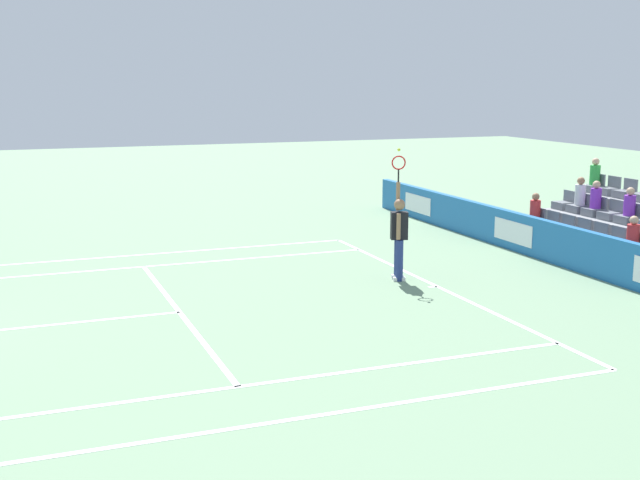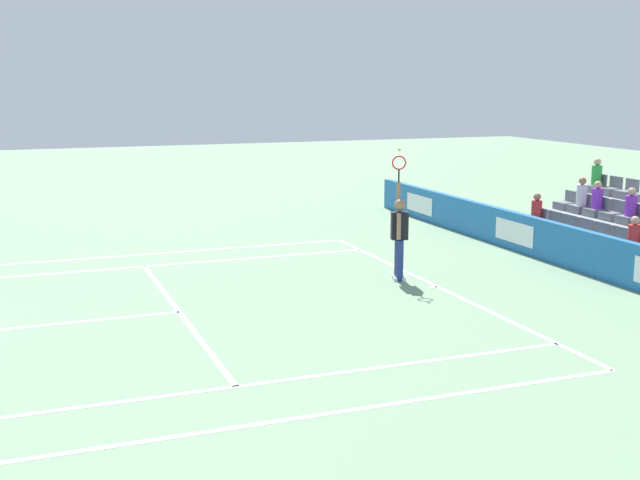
{
  "view_description": "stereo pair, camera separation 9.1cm",
  "coord_description": "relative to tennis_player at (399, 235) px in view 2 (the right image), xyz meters",
  "views": [
    {
      "loc": [
        -14.93,
        -3.49,
        4.3
      ],
      "look_at": [
        0.43,
        -9.4,
        1.1
      ],
      "focal_mm": 46.36,
      "sensor_mm": 36.0,
      "label": 1
    },
    {
      "loc": [
        -14.96,
        -3.58,
        4.3
      ],
      "look_at": [
        0.43,
        -9.4,
        1.1
      ],
      "focal_mm": 46.36,
      "sensor_mm": 36.0,
      "label": 2
    }
  ],
  "objects": [
    {
      "name": "tennis_player",
      "position": [
        0.0,
        0.0,
        0.0
      ],
      "size": [
        0.51,
        0.42,
        2.85
      ],
      "color": "navy",
      "rests_on": "ground"
    },
    {
      "name": "line_doubles_sideline_left",
      "position": [
        4.63,
        5.45,
        -0.99
      ],
      "size": [
        0.1,
        11.89,
        0.01
      ],
      "primitive_type": "cube",
      "color": "white",
      "rests_on": "ground"
    },
    {
      "name": "line_centre_mark",
      "position": [
        -0.86,
        -0.39,
        -0.99
      ],
      "size": [
        0.1,
        0.2,
        0.01
      ],
      "primitive_type": "cube",
      "color": "white",
      "rests_on": "ground"
    },
    {
      "name": "line_baseline",
      "position": [
        -0.86,
        -0.49,
        -0.99
      ],
      "size": [
        10.97,
        0.1,
        0.01
      ],
      "primitive_type": "cube",
      "color": "white",
      "rests_on": "ground"
    },
    {
      "name": "sponsor_barrier",
      "position": [
        -0.86,
        -4.21,
        -0.5
      ],
      "size": [
        20.74,
        0.22,
        0.98
      ],
      "color": "#1E66AD",
      "rests_on": "ground"
    },
    {
      "name": "line_singles_sideline_left",
      "position": [
        3.26,
        5.45,
        -0.99
      ],
      "size": [
        0.1,
        11.89,
        0.01
      ],
      "primitive_type": "cube",
      "color": "white",
      "rests_on": "ground"
    },
    {
      "name": "line_service",
      "position": [
        -0.86,
        5.0,
        -0.99
      ],
      "size": [
        8.23,
        0.1,
        0.01
      ],
      "primitive_type": "cube",
      "color": "white",
      "rests_on": "ground"
    },
    {
      "name": "line_doubles_sideline_right",
      "position": [
        -6.34,
        5.45,
        -0.99
      ],
      "size": [
        0.1,
        11.89,
        0.01
      ],
      "primitive_type": "cube",
      "color": "white",
      "rests_on": "ground"
    },
    {
      "name": "line_singles_sideline_right",
      "position": [
        -4.97,
        5.45,
        -0.99
      ],
      "size": [
        0.1,
        11.89,
        0.01
      ],
      "primitive_type": "cube",
      "color": "white",
      "rests_on": "ground"
    }
  ]
}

